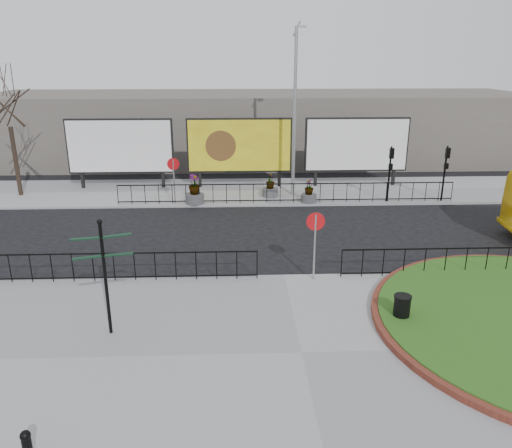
{
  "coord_description": "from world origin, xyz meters",
  "views": [
    {
      "loc": [
        -1.67,
        -16.47,
        7.64
      ],
      "look_at": [
        -0.95,
        1.83,
        1.45
      ],
      "focal_mm": 35.0,
      "sensor_mm": 36.0,
      "label": 1
    }
  ],
  "objects_px": {
    "planter_b": "(270,188)",
    "planter_a": "(195,192)",
    "lamp_post": "(295,111)",
    "planter_c": "(309,194)",
    "bollard": "(27,443)",
    "litter_bin": "(402,309)",
    "fingerpost_sign": "(104,266)",
    "billboard_mid": "(239,146)"
  },
  "relations": [
    {
      "from": "billboard_mid",
      "to": "fingerpost_sign",
      "type": "bearing_deg",
      "value": -102.9
    },
    {
      "from": "bollard",
      "to": "planter_b",
      "type": "distance_m",
      "value": 20.01
    },
    {
      "from": "billboard_mid",
      "to": "lamp_post",
      "type": "relative_size",
      "value": 0.67
    },
    {
      "from": "litter_bin",
      "to": "planter_a",
      "type": "relative_size",
      "value": 0.54
    },
    {
      "from": "fingerpost_sign",
      "to": "planter_a",
      "type": "xyz_separation_m",
      "value": [
        1.39,
        13.17,
        -1.46
      ]
    },
    {
      "from": "fingerpost_sign",
      "to": "planter_a",
      "type": "height_order",
      "value": "fingerpost_sign"
    },
    {
      "from": "fingerpost_sign",
      "to": "litter_bin",
      "type": "relative_size",
      "value": 3.99
    },
    {
      "from": "bollard",
      "to": "planter_a",
      "type": "relative_size",
      "value": 0.41
    },
    {
      "from": "billboard_mid",
      "to": "planter_b",
      "type": "bearing_deg",
      "value": -54.37
    },
    {
      "from": "litter_bin",
      "to": "planter_b",
      "type": "height_order",
      "value": "planter_b"
    },
    {
      "from": "planter_a",
      "to": "lamp_post",
      "type": "bearing_deg",
      "value": 16.35
    },
    {
      "from": "lamp_post",
      "to": "fingerpost_sign",
      "type": "bearing_deg",
      "value": -114.85
    },
    {
      "from": "litter_bin",
      "to": "planter_b",
      "type": "relative_size",
      "value": 0.63
    },
    {
      "from": "bollard",
      "to": "planter_c",
      "type": "bearing_deg",
      "value": 65.78
    },
    {
      "from": "planter_a",
      "to": "billboard_mid",
      "type": "bearing_deg",
      "value": 55.58
    },
    {
      "from": "lamp_post",
      "to": "planter_c",
      "type": "relative_size",
      "value": 7.18
    },
    {
      "from": "bollard",
      "to": "planter_a",
      "type": "xyz_separation_m",
      "value": [
        1.89,
        17.87,
        0.25
      ]
    },
    {
      "from": "bollard",
      "to": "lamp_post",
      "type": "bearing_deg",
      "value": 69.33
    },
    {
      "from": "billboard_mid",
      "to": "planter_b",
      "type": "relative_size",
      "value": 4.55
    },
    {
      "from": "bollard",
      "to": "litter_bin",
      "type": "height_order",
      "value": "litter_bin"
    },
    {
      "from": "litter_bin",
      "to": "lamp_post",
      "type": "bearing_deg",
      "value": 96.46
    },
    {
      "from": "bollard",
      "to": "litter_bin",
      "type": "bearing_deg",
      "value": 28.92
    },
    {
      "from": "lamp_post",
      "to": "litter_bin",
      "type": "bearing_deg",
      "value": -83.54
    },
    {
      "from": "fingerpost_sign",
      "to": "planter_c",
      "type": "height_order",
      "value": "fingerpost_sign"
    },
    {
      "from": "fingerpost_sign",
      "to": "planter_b",
      "type": "bearing_deg",
      "value": 58.16
    },
    {
      "from": "litter_bin",
      "to": "planter_b",
      "type": "distance_m",
      "value": 14.43
    },
    {
      "from": "fingerpost_sign",
      "to": "planter_b",
      "type": "xyz_separation_m",
      "value": [
        5.52,
        14.39,
        -1.58
      ]
    },
    {
      "from": "fingerpost_sign",
      "to": "litter_bin",
      "type": "xyz_separation_m",
      "value": [
        8.49,
        0.27,
        -1.63
      ]
    },
    {
      "from": "planter_b",
      "to": "planter_a",
      "type": "bearing_deg",
      "value": -163.56
    },
    {
      "from": "billboard_mid",
      "to": "bollard",
      "type": "relative_size",
      "value": 9.55
    },
    {
      "from": "lamp_post",
      "to": "bollard",
      "type": "relative_size",
      "value": 14.22
    },
    {
      "from": "billboard_mid",
      "to": "bollard",
      "type": "distance_m",
      "value": 21.98
    },
    {
      "from": "planter_a",
      "to": "planter_b",
      "type": "bearing_deg",
      "value": 16.44
    },
    {
      "from": "planter_a",
      "to": "planter_c",
      "type": "xyz_separation_m",
      "value": [
        6.15,
        0.0,
        -0.14
      ]
    },
    {
      "from": "lamp_post",
      "to": "planter_b",
      "type": "distance_m",
      "value": 4.43
    },
    {
      "from": "billboard_mid",
      "to": "litter_bin",
      "type": "bearing_deg",
      "value": -74.23
    },
    {
      "from": "litter_bin",
      "to": "planter_c",
      "type": "xyz_separation_m",
      "value": [
        -0.95,
        12.9,
        0.03
      ]
    },
    {
      "from": "lamp_post",
      "to": "planter_b",
      "type": "height_order",
      "value": "lamp_post"
    },
    {
      "from": "planter_a",
      "to": "planter_c",
      "type": "relative_size",
      "value": 1.24
    },
    {
      "from": "bollard",
      "to": "planter_c",
      "type": "height_order",
      "value": "planter_c"
    },
    {
      "from": "litter_bin",
      "to": "planter_b",
      "type": "bearing_deg",
      "value": 101.86
    },
    {
      "from": "lamp_post",
      "to": "planter_c",
      "type": "xyz_separation_m",
      "value": [
        0.69,
        -1.6,
        -4.24
      ]
    }
  ]
}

